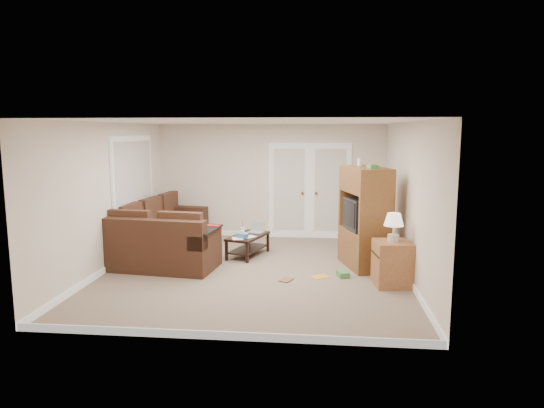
# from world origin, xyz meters

# --- Properties ---
(floor) EXTENTS (5.50, 5.50, 0.00)m
(floor) POSITION_xyz_m (0.00, 0.00, 0.00)
(floor) COLOR gray
(floor) RESTS_ON ground
(ceiling) EXTENTS (5.00, 5.50, 0.02)m
(ceiling) POSITION_xyz_m (0.00, 0.00, 2.50)
(ceiling) COLOR white
(ceiling) RESTS_ON wall_back
(wall_left) EXTENTS (0.02, 5.50, 2.50)m
(wall_left) POSITION_xyz_m (-2.50, 0.00, 1.25)
(wall_left) COLOR white
(wall_left) RESTS_ON floor
(wall_right) EXTENTS (0.02, 5.50, 2.50)m
(wall_right) POSITION_xyz_m (2.50, 0.00, 1.25)
(wall_right) COLOR white
(wall_right) RESTS_ON floor
(wall_back) EXTENTS (5.00, 0.02, 2.50)m
(wall_back) POSITION_xyz_m (0.00, 2.75, 1.25)
(wall_back) COLOR white
(wall_back) RESTS_ON floor
(wall_front) EXTENTS (5.00, 0.02, 2.50)m
(wall_front) POSITION_xyz_m (0.00, -2.75, 1.25)
(wall_front) COLOR white
(wall_front) RESTS_ON floor
(baseboards) EXTENTS (5.00, 5.50, 0.10)m
(baseboards) POSITION_xyz_m (0.00, 0.00, 0.05)
(baseboards) COLOR white
(baseboards) RESTS_ON floor
(french_doors) EXTENTS (1.80, 0.05, 2.13)m
(french_doors) POSITION_xyz_m (0.85, 2.71, 1.04)
(french_doors) COLOR white
(french_doors) RESTS_ON floor
(window_left) EXTENTS (0.05, 1.92, 1.42)m
(window_left) POSITION_xyz_m (-2.46, 1.00, 1.55)
(window_left) COLOR white
(window_left) RESTS_ON wall_left
(sectional_sofa) EXTENTS (2.10, 3.21, 0.93)m
(sectional_sofa) POSITION_xyz_m (-1.88, 0.77, 0.36)
(sectional_sofa) COLOR #412619
(sectional_sofa) RESTS_ON floor
(coffee_table) EXTENTS (0.77, 1.09, 0.68)m
(coffee_table) POSITION_xyz_m (-0.26, 1.00, 0.22)
(coffee_table) COLOR black
(coffee_table) RESTS_ON floor
(tv_armoire) EXTENTS (0.88, 1.21, 1.88)m
(tv_armoire) POSITION_xyz_m (1.86, 0.48, 0.88)
(tv_armoire) COLOR brown
(tv_armoire) RESTS_ON floor
(side_cabinet) EXTENTS (0.60, 0.60, 1.13)m
(side_cabinet) POSITION_xyz_m (2.20, -0.54, 0.41)
(side_cabinet) COLOR #A4673C
(side_cabinet) RESTS_ON floor
(space_heater) EXTENTS (0.13, 0.11, 0.28)m
(space_heater) POSITION_xyz_m (2.12, 2.45, 0.14)
(space_heater) COLOR white
(space_heater) RESTS_ON floor
(floor_magazine) EXTENTS (0.35, 0.33, 0.01)m
(floor_magazine) POSITION_xyz_m (1.10, -0.22, 0.00)
(floor_magazine) COLOR gold
(floor_magazine) RESTS_ON floor
(floor_greenbox) EXTENTS (0.22, 0.26, 0.09)m
(floor_greenbox) POSITION_xyz_m (1.47, -0.18, 0.04)
(floor_greenbox) COLOR #418E40
(floor_greenbox) RESTS_ON floor
(floor_book) EXTENTS (0.25, 0.28, 0.02)m
(floor_book) POSITION_xyz_m (0.49, -0.43, 0.01)
(floor_book) COLOR brown
(floor_book) RESTS_ON floor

